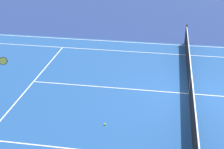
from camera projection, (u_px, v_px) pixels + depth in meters
name	position (u px, v px, depth m)	size (l,w,h in m)	color
ground_plane	(189.00, 94.00, 13.26)	(60.00, 60.00, 0.00)	navy
court_slab	(189.00, 94.00, 13.26)	(24.20, 11.40, 0.00)	#1E4C93
court_line_markings	(189.00, 94.00, 13.25)	(23.85, 11.05, 0.01)	white
tennis_net	(190.00, 83.00, 13.05)	(0.10, 11.70, 1.08)	#2D2D33
tennis_ball	(105.00, 124.00, 11.26)	(0.07, 0.07, 0.07)	#CCE01E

